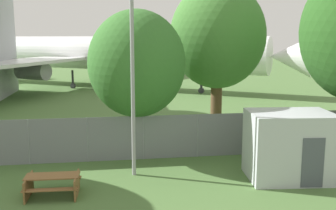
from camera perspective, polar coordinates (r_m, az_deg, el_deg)
The scene contains 7 objects.
perimeter_fence at distance 18.19m, azimuth -3.56°, elevation -4.75°, with size 56.07×0.07×2.05m.
airplane at distance 45.60m, azimuth -10.67°, elevation 7.38°, with size 40.92×34.66×11.26m.
portable_cabin at distance 16.38m, azimuth 17.20°, elevation -5.66°, with size 3.43×2.60×2.69m.
picnic_bench_near_cabin at distance 14.81m, azimuth -16.40°, elevation -10.78°, with size 1.93×1.46×0.76m.
tree_near_hangar at distance 18.13m, azimuth -4.55°, elevation 5.93°, with size 4.48×4.48×6.86m.
tree_behind_benches at distance 21.95m, azimuth 7.21°, elevation 9.84°, with size 5.23×5.23×8.54m.
light_mast at distance 15.54m, azimuth -5.22°, elevation 8.32°, with size 0.44×0.44×8.62m.
Camera 1 is at (-1.49, -6.63, 5.58)m, focal length 42.00 mm.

